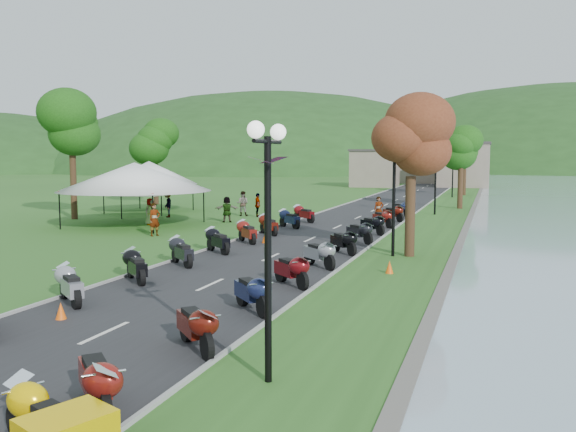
% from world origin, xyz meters
% --- Properties ---
extents(road, '(7.00, 120.00, 0.02)m').
position_xyz_m(road, '(0.00, 40.00, 0.01)').
color(road, '#29292B').
rests_on(road, ground).
extents(hills_backdrop, '(360.00, 120.00, 76.00)m').
position_xyz_m(hills_backdrop, '(0.00, 200.00, 0.00)').
color(hills_backdrop, '#285621').
rests_on(hills_backdrop, ground).
extents(far_building, '(18.00, 16.00, 5.00)m').
position_xyz_m(far_building, '(-2.00, 85.00, 2.50)').
color(far_building, gray).
rests_on(far_building, ground).
extents(yellow_trike, '(2.65, 2.20, 1.04)m').
position_xyz_m(yellow_trike, '(3.00, -1.65, 0.52)').
color(yellow_trike, '#FBC600').
rests_on(yellow_trike, ground).
extents(moto_row_left, '(2.60, 39.56, 1.10)m').
position_xyz_m(moto_row_left, '(-2.74, 11.32, 0.55)').
color(moto_row_left, '#331411').
rests_on(moto_row_left, ground).
extents(moto_row_right, '(2.60, 38.58, 1.10)m').
position_xyz_m(moto_row_right, '(2.70, 18.00, 0.55)').
color(moto_row_right, '#331411').
rests_on(moto_row_right, ground).
extents(streetlamp_near, '(1.40, 1.40, 5.00)m').
position_xyz_m(streetlamp_near, '(5.04, 2.22, 2.50)').
color(streetlamp_near, black).
rests_on(streetlamp_near, ground).
extents(vendor_tent_main, '(6.40, 6.40, 4.00)m').
position_xyz_m(vendor_tent_main, '(-12.36, 24.70, 2.00)').
color(vendor_tent_main, white).
rests_on(vendor_tent_main, ground).
extents(vendor_tent_side, '(4.99, 4.99, 4.00)m').
position_xyz_m(vendor_tent_side, '(-16.49, 33.17, 2.00)').
color(vendor_tent_side, white).
rests_on(vendor_tent_side, ground).
extents(tree_park_left, '(3.78, 3.78, 10.51)m').
position_xyz_m(tree_park_left, '(-18.64, 26.78, 5.26)').
color(tree_park_left, '#226216').
rests_on(tree_park_left, ground).
extents(tree_lakeside, '(2.90, 2.90, 8.04)m').
position_xyz_m(tree_lakeside, '(5.69, 18.22, 4.02)').
color(tree_lakeside, '#226216').
rests_on(tree_lakeside, ground).
extents(pedestrian_a, '(0.75, 0.82, 1.83)m').
position_xyz_m(pedestrian_a, '(-8.56, 20.68, 0.00)').
color(pedestrian_a, slate).
rests_on(pedestrian_a, ground).
extents(pedestrian_b, '(0.95, 0.61, 1.83)m').
position_xyz_m(pedestrian_b, '(-8.34, 32.61, 0.00)').
color(pedestrian_b, slate).
rests_on(pedestrian_b, ground).
extents(pedestrian_c, '(1.20, 1.30, 1.94)m').
position_xyz_m(pedestrian_c, '(-13.08, 29.97, 0.00)').
color(pedestrian_c, slate).
rests_on(pedestrian_c, ground).
extents(traffic_cone_near, '(0.31, 0.31, 0.48)m').
position_xyz_m(traffic_cone_near, '(-1.89, 4.71, 0.24)').
color(traffic_cone_near, '#F2590C').
rests_on(traffic_cone_near, ground).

